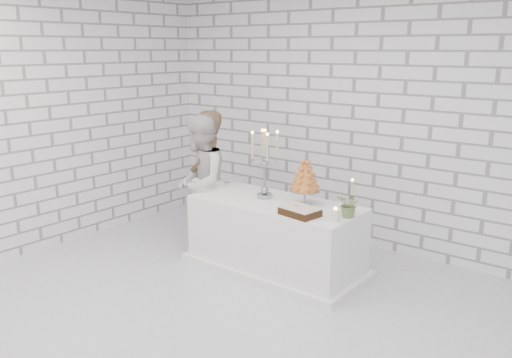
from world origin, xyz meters
The scene contains 12 objects.
ground centered at (0.00, 0.00, 0.00)m, with size 6.00×5.00×0.01m, color silver.
wall_back centered at (0.00, 2.50, 1.50)m, with size 6.00×0.01×3.00m, color white.
wall_left centered at (-3.00, 0.00, 1.50)m, with size 0.01×5.00×3.00m, color white.
cake_table centered at (-0.48, 1.22, 0.38)m, with size 1.80×0.80×0.75m, color white.
groom centered at (-1.63, 1.40, 0.80)m, with size 0.58×0.38×1.60m, color #483626.
bride centered at (-1.55, 1.21, 0.79)m, with size 0.77×0.60×1.58m, color silver.
candelabra centered at (-0.66, 1.27, 1.12)m, with size 0.30×0.30×0.74m, color #93939D, non-canonical shape.
croquembouche centered at (-0.20, 1.33, 1.00)m, with size 0.32×0.32×0.49m, color #B25D21, non-canonical shape.
chocolate_cake centered at (-0.03, 0.99, 0.79)m, with size 0.35×0.25×0.08m, color black.
pillar_candle centered at (0.33, 1.03, 0.81)m, with size 0.08×0.08×0.12m, color white.
extra_taper centered at (0.32, 1.37, 0.91)m, with size 0.06×0.06×0.32m, color beige.
flowers centered at (0.37, 1.23, 0.88)m, with size 0.23×0.20×0.25m, color #39622C.
Camera 1 is at (2.63, -3.07, 2.31)m, focal length 37.31 mm.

